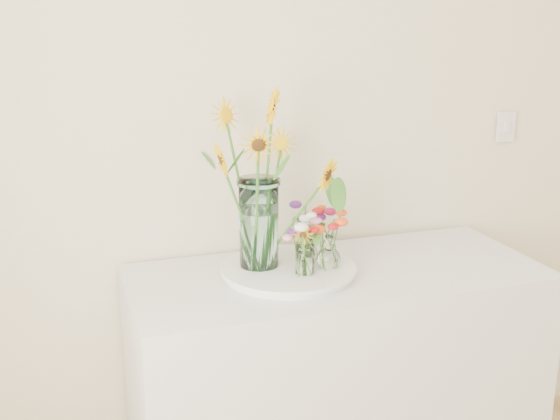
% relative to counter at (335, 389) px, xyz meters
% --- Properties ---
extents(counter, '(1.40, 0.60, 0.90)m').
position_rel_counter_xyz_m(counter, '(0.00, 0.00, 0.00)').
color(counter, white).
rests_on(counter, ground_plane).
extents(tray, '(0.43, 0.43, 0.02)m').
position_rel_counter_xyz_m(tray, '(-0.17, 0.02, 0.46)').
color(tray, white).
rests_on(tray, counter).
extents(mason_jar, '(0.16, 0.16, 0.30)m').
position_rel_counter_xyz_m(mason_jar, '(-0.26, 0.06, 0.63)').
color(mason_jar, '#AEE7E2').
rests_on(mason_jar, tray).
extents(sunflower_bouquet, '(0.98, 0.98, 0.58)m').
position_rel_counter_xyz_m(sunflower_bouquet, '(-0.26, 0.06, 0.76)').
color(sunflower_bouquet, '#FFBE05').
rests_on(sunflower_bouquet, tray).
extents(small_vase_a, '(0.07, 0.07, 0.10)m').
position_rel_counter_xyz_m(small_vase_a, '(-0.14, -0.06, 0.53)').
color(small_vase_a, white).
rests_on(small_vase_a, tray).
extents(wildflower_posy_a, '(0.17, 0.17, 0.19)m').
position_rel_counter_xyz_m(wildflower_posy_a, '(-0.14, -0.06, 0.57)').
color(wildflower_posy_a, '#FF4C16').
rests_on(wildflower_posy_a, tray).
extents(small_vase_b, '(0.10, 0.10, 0.11)m').
position_rel_counter_xyz_m(small_vase_b, '(-0.04, -0.03, 0.53)').
color(small_vase_b, white).
rests_on(small_vase_b, tray).
extents(wildflower_posy_b, '(0.20, 0.20, 0.20)m').
position_rel_counter_xyz_m(wildflower_posy_b, '(-0.04, -0.03, 0.58)').
color(wildflower_posy_b, '#FF4C16').
rests_on(wildflower_posy_b, tray).
extents(small_vase_c, '(0.07, 0.07, 0.10)m').
position_rel_counter_xyz_m(small_vase_c, '(-0.07, 0.10, 0.52)').
color(small_vase_c, white).
rests_on(small_vase_c, tray).
extents(wildflower_posy_c, '(0.19, 0.19, 0.19)m').
position_rel_counter_xyz_m(wildflower_posy_c, '(-0.07, 0.10, 0.57)').
color(wildflower_posy_c, '#FF4C16').
rests_on(wildflower_posy_c, tray).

